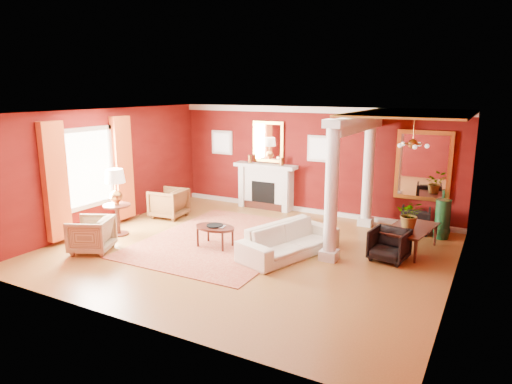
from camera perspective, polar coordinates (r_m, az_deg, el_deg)
The scene contains 27 objects.
ground at distance 9.79m, azimuth -0.99°, elevation -7.29°, with size 8.00×8.00×0.00m, color brown.
room_shell at distance 9.29m, azimuth -1.04°, elevation 4.47°, with size 8.04×7.04×2.92m.
fireplace at distance 13.02m, azimuth 1.21°, elevation 0.73°, with size 1.85×0.42×1.29m.
overmantel_mirror at distance 12.94m, azimuth 1.52°, elevation 6.29°, with size 0.95×0.07×1.15m.
flank_window_left at distance 13.73m, azimuth -4.27°, elevation 6.21°, with size 0.70×0.07×0.70m.
flank_window_right at distance 12.34m, azimuth 7.99°, elevation 5.38°, with size 0.70×0.07×0.70m.
left_window at distance 11.39m, azimuth -19.91°, elevation 2.22°, with size 0.21×2.55×2.60m.
column_front at distance 8.98m, azimuth 9.42°, elevation 0.18°, with size 0.36×0.36×2.80m.
column_back at distance 11.52m, azimuth 13.87°, elevation 2.74°, with size 0.36×0.36×2.80m.
header_beam at distance 10.32m, azimuth 12.63°, elevation 8.36°, with size 0.30×3.20×0.32m, color silver.
amber_ceiling at distance 9.91m, azimuth 18.94°, elevation 9.27°, with size 2.30×3.40×0.04m, color gold.
dining_mirror at distance 11.71m, azimuth 20.17°, elevation 3.10°, with size 1.30×0.07×1.70m.
chandelier at distance 10.00m, azimuth 19.01°, elevation 5.70°, with size 0.60×0.62×0.75m.
crown_trim at distance 12.34m, azimuth 7.03°, elevation 10.17°, with size 8.00×0.08×0.16m, color silver.
base_trim at distance 12.76m, azimuth 6.70°, elevation -2.31°, with size 8.00×0.08×0.12m, color silver.
rug at distance 10.44m, azimuth -4.09°, elevation -5.98°, with size 3.19×4.26×0.02m, color maroon.
sofa at distance 9.39m, azimuth 4.18°, elevation -5.39°, with size 2.23×0.65×0.87m, color white.
armchair_leopard at distance 12.35m, azimuth -10.86°, elevation -1.19°, with size 0.83×0.78×0.86m, color black.
armchair_stripe at distance 10.19m, azimuth -19.91°, elevation -4.84°, with size 0.79×0.74×0.82m, color tan.
coffee_table at distance 9.91m, azimuth -5.15°, elevation -4.55°, with size 0.91×0.91×0.46m.
coffee_book at distance 9.84m, azimuth -4.85°, elevation -3.76°, with size 0.15×0.02×0.21m, color black.
side_table at distance 11.02m, azimuth -17.13°, elevation 0.17°, with size 0.63×0.63×1.57m.
dining_table at distance 10.18m, azimuth 18.89°, elevation -4.80°, with size 1.46×0.51×0.81m, color black.
dining_chair_near at distance 9.50m, azimuth 16.32°, elevation -6.19°, with size 0.69×0.65×0.71m, color black.
dining_chair_far at distance 11.52m, azimuth 19.31°, elevation -3.18°, with size 0.65×0.61×0.67m, color black.
green_urn at distance 11.29m, azimuth 22.23°, elevation -3.61°, with size 0.38×0.38×0.92m.
potted_plant at distance 9.97m, azimuth 18.82°, elevation -1.35°, with size 0.53×0.59×0.46m, color #26591E.
Camera 1 is at (4.54, -8.00, 3.35)m, focal length 32.00 mm.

